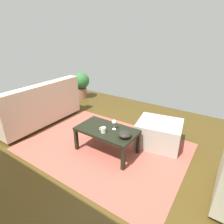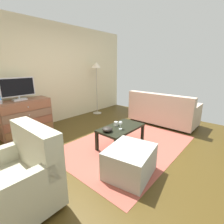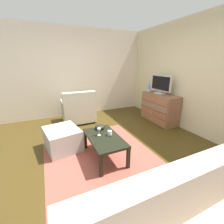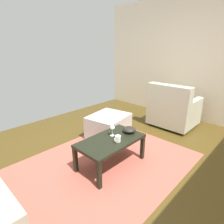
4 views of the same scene
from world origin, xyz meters
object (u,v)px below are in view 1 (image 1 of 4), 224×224
(mug, at_px, (103,130))
(potted_plant, at_px, (81,83))
(coffee_table, at_px, (107,132))
(wine_glass, at_px, (114,122))
(couch_large, at_px, (37,107))
(bowl_decorative, at_px, (125,134))
(ottoman, at_px, (159,133))

(mug, bearing_deg, potted_plant, -41.15)
(coffee_table, bearing_deg, wine_glass, -147.14)
(coffee_table, xyz_separation_m, wine_glass, (-0.09, -0.06, 0.17))
(wine_glass, xyz_separation_m, couch_large, (1.89, 0.02, -0.19))
(potted_plant, bearing_deg, mug, 138.85)
(coffee_table, relative_size, couch_large, 0.53)
(coffee_table, relative_size, wine_glass, 5.96)
(mug, bearing_deg, bowl_decorative, -168.49)
(wine_glass, distance_m, bowl_decorative, 0.28)
(couch_large, bearing_deg, bowl_decorative, 177.70)
(mug, distance_m, ottoman, 0.99)
(wine_glass, height_order, potted_plant, potted_plant)
(ottoman, height_order, potted_plant, potted_plant)
(wine_glass, height_order, ottoman, wine_glass)
(wine_glass, distance_m, mug, 0.20)
(couch_large, height_order, potted_plant, couch_large)
(bowl_decorative, bearing_deg, wine_glass, -23.17)
(ottoman, bearing_deg, couch_large, 14.07)
(mug, bearing_deg, couch_large, -4.81)
(mug, bearing_deg, ottoman, -128.19)
(ottoman, relative_size, potted_plant, 0.97)
(potted_plant, bearing_deg, bowl_decorative, 143.98)
(mug, distance_m, potted_plant, 2.76)
(potted_plant, bearing_deg, couch_large, 98.98)
(coffee_table, relative_size, bowl_decorative, 4.94)
(coffee_table, relative_size, potted_plant, 1.30)
(bowl_decorative, bearing_deg, potted_plant, -36.02)
(bowl_decorative, distance_m, potted_plant, 2.97)
(coffee_table, bearing_deg, bowl_decorative, 172.43)
(coffee_table, distance_m, couch_large, 1.80)
(coffee_table, xyz_separation_m, ottoman, (-0.61, -0.64, -0.14))
(couch_large, distance_m, ottoman, 2.49)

